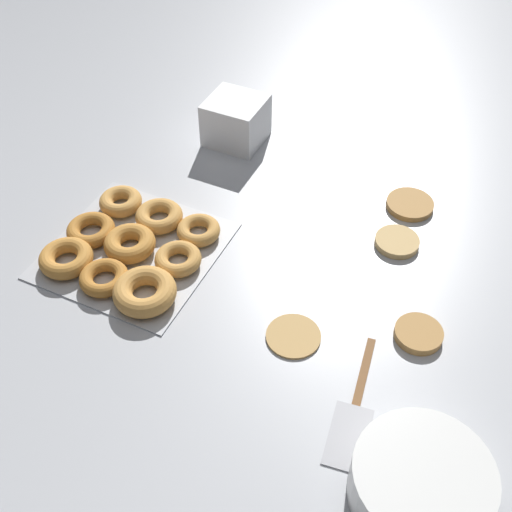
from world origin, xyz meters
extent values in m
plane|color=#B2B5BA|center=(0.00, 0.00, 0.00)|extent=(3.00, 3.00, 0.00)
cylinder|color=#B27F42|center=(-0.25, 0.10, 0.01)|extent=(0.10, 0.10, 0.01)
cylinder|color=tan|center=(-0.13, 0.11, 0.01)|extent=(0.09, 0.09, 0.01)
cylinder|color=#B27F42|center=(0.07, 0.21, 0.01)|extent=(0.08, 0.08, 0.02)
cylinder|color=tan|center=(0.17, 0.01, 0.00)|extent=(0.10, 0.10, 0.01)
cube|color=silver|center=(0.11, -0.35, 0.00)|extent=(0.31, 0.31, 0.01)
torus|color=#D19347|center=(0.02, -0.44, 0.02)|extent=(0.09, 0.09, 0.03)
torus|color=#B7752D|center=(0.11, -0.45, 0.02)|extent=(0.10, 0.10, 0.03)
torus|color=#C68438|center=(0.20, -0.44, 0.02)|extent=(0.10, 0.10, 0.03)
torus|color=#D19347|center=(0.02, -0.35, 0.02)|extent=(0.10, 0.10, 0.03)
torus|color=#C68438|center=(0.11, -0.35, 0.02)|extent=(0.10, 0.10, 0.03)
torus|color=#B7752D|center=(0.21, -0.35, 0.02)|extent=(0.09, 0.09, 0.03)
torus|color=#D19347|center=(0.02, -0.25, 0.02)|extent=(0.09, 0.09, 0.03)
torus|color=#D19347|center=(0.11, -0.25, 0.02)|extent=(0.09, 0.09, 0.03)
torus|color=#D19347|center=(0.21, -0.26, 0.02)|extent=(0.12, 0.12, 0.04)
cylinder|color=white|center=(0.35, 0.28, 0.04)|extent=(0.20, 0.20, 0.07)
cube|color=white|center=(-0.31, -0.34, 0.01)|extent=(0.12, 0.13, 0.02)
cube|color=white|center=(-0.31, -0.34, 0.03)|extent=(0.12, 0.13, 0.02)
cube|color=white|center=(-0.31, -0.34, 0.05)|extent=(0.12, 0.13, 0.02)
cube|color=white|center=(-0.31, -0.34, 0.07)|extent=(0.12, 0.13, 0.02)
cube|color=white|center=(-0.31, -0.34, 0.10)|extent=(0.12, 0.13, 0.02)
cube|color=brown|center=(0.18, 0.15, 0.00)|extent=(0.14, 0.03, 0.01)
cube|color=#A8A8AD|center=(0.31, 0.16, 0.00)|extent=(0.12, 0.07, 0.01)
camera|label=1|loc=(0.80, 0.24, 0.89)|focal=45.00mm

